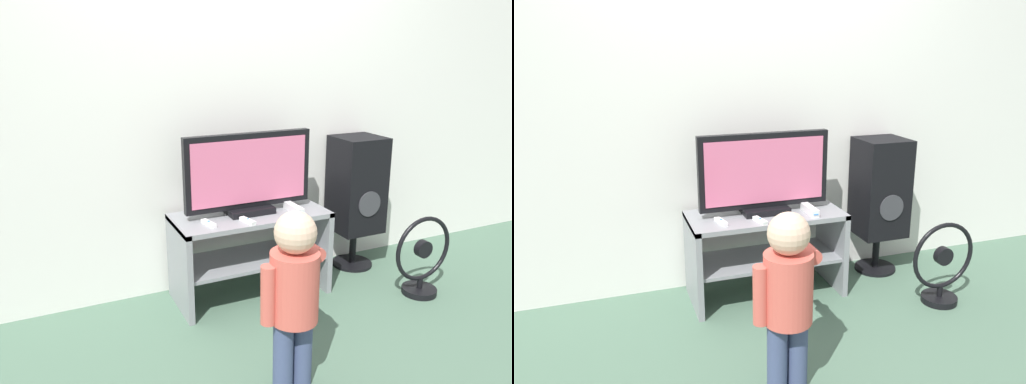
% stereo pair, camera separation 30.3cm
% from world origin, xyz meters
% --- Properties ---
extents(ground_plane, '(16.00, 16.00, 0.00)m').
position_xyz_m(ground_plane, '(0.00, 0.00, 0.00)').
color(ground_plane, '#4C6B56').
extents(wall_back, '(10.00, 0.06, 2.60)m').
position_xyz_m(wall_back, '(0.00, 0.52, 1.30)').
color(wall_back, silver).
rests_on(wall_back, ground_plane).
extents(tv_stand, '(0.98, 0.44, 0.56)m').
position_xyz_m(tv_stand, '(0.00, 0.22, 0.36)').
color(tv_stand, gray).
rests_on(tv_stand, ground_plane).
extents(television, '(0.84, 0.20, 0.51)m').
position_xyz_m(television, '(0.00, 0.24, 0.81)').
color(television, black).
rests_on(television, tv_stand).
extents(game_console, '(0.05, 0.20, 0.05)m').
position_xyz_m(game_console, '(0.26, 0.13, 0.58)').
color(game_console, white).
rests_on(game_console, tv_stand).
extents(remote_primary, '(0.06, 0.13, 0.03)m').
position_xyz_m(remote_primary, '(-0.31, 0.13, 0.57)').
color(remote_primary, white).
rests_on(remote_primary, tv_stand).
extents(remote_secondary, '(0.06, 0.13, 0.03)m').
position_xyz_m(remote_secondary, '(-0.08, 0.07, 0.57)').
color(remote_secondary, white).
rests_on(remote_secondary, tv_stand).
extents(child, '(0.34, 0.50, 0.89)m').
position_xyz_m(child, '(-0.21, -0.71, 0.52)').
color(child, '#3F4C72').
rests_on(child, ground_plane).
extents(speaker_tower, '(0.33, 0.33, 0.97)m').
position_xyz_m(speaker_tower, '(0.88, 0.31, 0.61)').
color(speaker_tower, black).
rests_on(speaker_tower, ground_plane).
extents(floor_fan, '(0.44, 0.23, 0.54)m').
position_xyz_m(floor_fan, '(1.01, -0.25, 0.24)').
color(floor_fan, black).
rests_on(floor_fan, ground_plane).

